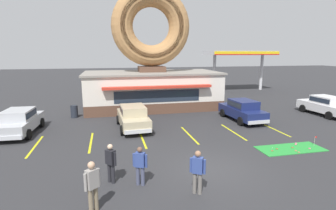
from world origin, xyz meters
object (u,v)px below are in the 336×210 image
Objects in this scene: trash_bin at (74,111)px; car_silver at (20,121)px; car_white at (325,105)px; putting_flag_pin at (315,139)px; golf_ball at (272,148)px; pedestrian_leather_jacket_man at (111,162)px; car_navy at (242,109)px; car_champagne at (133,116)px; pedestrian_hooded_kid at (140,164)px; pedestrian_clipboard_woman at (198,170)px; pedestrian_blue_sweater_man at (92,184)px.

car_silver is at bearing -127.16° from trash_bin.
putting_flag_pin is at bearing -136.21° from car_white.
golf_ball is 14.91m from trash_bin.
car_white is 19.17m from pedestrian_leather_jacket_man.
pedestrian_leather_jacket_man reaches higher than car_navy.
car_champagne is at bearing -44.17° from trash_bin.
pedestrian_hooded_kid is 1.20m from pedestrian_leather_jacket_man.
pedestrian_clipboard_woman reaches higher than car_silver.
car_silver is 10.66m from pedestrian_hooded_kid.
car_navy is 13.22m from trash_bin.
car_white is 17.22m from pedestrian_clipboard_woman.
pedestrian_blue_sweater_man is 3.69m from pedestrian_clipboard_woman.
pedestrian_hooded_kid is 2.25m from pedestrian_clipboard_woman.
putting_flag_pin is 0.12× the size of car_champagne.
trash_bin is (-4.29, 4.17, -0.37)m from car_champagne.
pedestrian_clipboard_woman is (-14.43, -9.40, 0.05)m from car_white.
golf_ball is 0.01× the size of car_silver.
pedestrian_blue_sweater_man reaches higher than pedestrian_hooded_kid.
car_navy is 4.75× the size of trash_bin.
pedestrian_leather_jacket_man is (5.57, -7.85, 0.02)m from car_silver.
car_navy reaches higher than trash_bin.
car_silver is at bearing 179.96° from car_white.
putting_flag_pin is 17.00m from trash_bin.
car_silver is 10.95m from pedestrian_blue_sweater_man.
pedestrian_leather_jacket_man is at bearing -141.95° from car_navy.
car_navy is (-1.17, 6.08, 0.43)m from putting_flag_pin.
pedestrian_clipboard_woman is (1.97, -1.10, 0.06)m from pedestrian_hooded_kid.
trash_bin is at bearing 103.12° from pedestrian_leather_jacket_man.
car_champagne is at bearing 76.89° from pedestrian_blue_sweater_man.
car_navy is at bearing -0.29° from car_silver.
pedestrian_blue_sweater_man is 1.80× the size of trash_bin.
pedestrian_blue_sweater_man reaches higher than putting_flag_pin.
pedestrian_leather_jacket_man is at bearing 153.00° from pedestrian_clipboard_woman.
pedestrian_clipboard_woman is (8.64, -9.41, 0.05)m from car_silver.
car_champagne is 2.87× the size of pedestrian_leather_jacket_man.
car_navy is at bearing 42.62° from pedestrian_blue_sweater_man.
pedestrian_hooded_kid is at bearing -136.97° from car_navy.
car_silver is at bearing 176.81° from car_champagne.
trash_bin is at bearing 113.68° from pedestrian_clipboard_woman.
trash_bin is at bearing 169.38° from car_white.
pedestrian_blue_sweater_man is at bearing -139.63° from pedestrian_hooded_kid.
golf_ball is 0.01× the size of car_champagne.
trash_bin reaches higher than putting_flag_pin.
car_navy and car_silver have the same top height.
car_champagne is 7.93m from pedestrian_hooded_kid.
pedestrian_blue_sweater_man reaches higher than car_white.
pedestrian_leather_jacket_man is (-17.50, -7.83, 0.02)m from car_white.
car_white is (7.57, 0.06, 0.00)m from car_navy.
golf_ball is 6.13m from car_navy.
golf_ball is 2.58m from putting_flag_pin.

